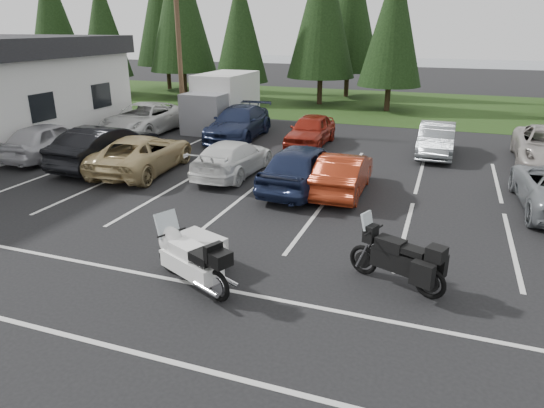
% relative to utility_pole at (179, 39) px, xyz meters
% --- Properties ---
extents(ground, '(120.00, 120.00, 0.00)m').
position_rel_utility_pole_xyz_m(ground, '(10.00, -12.00, -4.70)').
color(ground, black).
rests_on(ground, ground).
extents(grass_strip, '(80.00, 16.00, 0.01)m').
position_rel_utility_pole_xyz_m(grass_strip, '(10.00, 12.00, -4.69)').
color(grass_strip, '#203410').
rests_on(grass_strip, ground).
extents(lake_water, '(70.00, 50.00, 0.02)m').
position_rel_utility_pole_xyz_m(lake_water, '(14.00, 43.00, -4.70)').
color(lake_water, slate).
rests_on(lake_water, ground).
extents(utility_pole, '(1.60, 0.26, 9.00)m').
position_rel_utility_pole_xyz_m(utility_pole, '(0.00, 0.00, 0.00)').
color(utility_pole, '#473321').
rests_on(utility_pole, ground).
extents(box_truck, '(2.40, 5.60, 2.90)m').
position_rel_utility_pole_xyz_m(box_truck, '(2.00, 0.50, -3.25)').
color(box_truck, silver).
rests_on(box_truck, ground).
extents(stall_markings, '(32.00, 16.00, 0.01)m').
position_rel_utility_pole_xyz_m(stall_markings, '(10.00, -10.00, -4.69)').
color(stall_markings, silver).
rests_on(stall_markings, ground).
extents(conifer_0, '(4.58, 4.58, 10.66)m').
position_rel_utility_pole_xyz_m(conifer_0, '(-18.00, 10.50, 1.53)').
color(conifer_0, '#332316').
rests_on(conifer_0, ground).
extents(conifer_1, '(3.96, 3.96, 9.22)m').
position_rel_utility_pole_xyz_m(conifer_1, '(-12.00, 9.20, 0.69)').
color(conifer_1, '#332316').
rests_on(conifer_1, ground).
extents(conifer_2, '(5.10, 5.10, 11.89)m').
position_rel_utility_pole_xyz_m(conifer_2, '(-6.00, 10.80, 2.25)').
color(conifer_2, '#332316').
rests_on(conifer_2, ground).
extents(conifer_3, '(3.87, 3.87, 9.02)m').
position_rel_utility_pole_xyz_m(conifer_3, '(-0.50, 9.40, 0.57)').
color(conifer_3, '#332316').
rests_on(conifer_3, ground).
extents(conifer_4, '(4.80, 4.80, 11.17)m').
position_rel_utility_pole_xyz_m(conifer_4, '(5.00, 10.90, 1.83)').
color(conifer_4, '#332316').
rests_on(conifer_4, ground).
extents(conifer_5, '(4.14, 4.14, 9.63)m').
position_rel_utility_pole_xyz_m(conifer_5, '(10.00, 9.60, 0.93)').
color(conifer_5, '#332316').
rests_on(conifer_5, ground).
extents(conifer_back_a, '(5.28, 5.28, 12.30)m').
position_rel_utility_pole_xyz_m(conifer_back_a, '(-10.00, 15.00, 2.49)').
color(conifer_back_a, '#332316').
rests_on(conifer_back_a, ground).
extents(conifer_back_b, '(4.97, 4.97, 11.58)m').
position_rel_utility_pole_xyz_m(conifer_back_b, '(6.00, 15.50, 2.07)').
color(conifer_back_b, '#332316').
rests_on(conifer_back_b, ground).
extents(car_near_0, '(2.04, 4.68, 1.57)m').
position_rel_utility_pole_xyz_m(car_near_0, '(-2.02, -7.88, -3.91)').
color(car_near_0, silver).
rests_on(car_near_0, ground).
extents(car_near_1, '(1.96, 5.10, 1.66)m').
position_rel_utility_pole_xyz_m(car_near_1, '(1.14, -8.17, -3.87)').
color(car_near_1, black).
rests_on(car_near_1, ground).
extents(car_near_2, '(2.82, 5.35, 1.43)m').
position_rel_utility_pole_xyz_m(car_near_2, '(2.94, -8.29, -3.98)').
color(car_near_2, tan).
rests_on(car_near_2, ground).
extents(car_near_3, '(1.94, 4.59, 1.32)m').
position_rel_utility_pole_xyz_m(car_near_3, '(6.42, -7.50, -4.04)').
color(car_near_3, white).
rests_on(car_near_3, ground).
extents(car_near_4, '(2.29, 4.95, 1.64)m').
position_rel_utility_pole_xyz_m(car_near_4, '(9.46, -8.27, -3.88)').
color(car_near_4, '#192240').
rests_on(car_near_4, ground).
extents(car_near_5, '(1.55, 4.21, 1.38)m').
position_rel_utility_pole_xyz_m(car_near_5, '(10.82, -8.18, -4.01)').
color(car_near_5, '#9D2D14').
rests_on(car_near_5, ground).
extents(car_far_0, '(2.80, 5.76, 1.58)m').
position_rel_utility_pole_xyz_m(car_far_0, '(-1.07, -2.25, -3.91)').
color(car_far_0, white).
rests_on(car_far_0, ground).
extents(car_far_1, '(2.58, 5.59, 1.58)m').
position_rel_utility_pole_xyz_m(car_far_1, '(4.09, -1.61, -3.91)').
color(car_far_1, '#18213D').
rests_on(car_far_1, ground).
extents(car_far_2, '(1.71, 4.25, 1.45)m').
position_rel_utility_pole_xyz_m(car_far_2, '(7.89, -1.81, -3.97)').
color(car_far_2, maroon).
rests_on(car_far_2, ground).
extents(car_far_3, '(1.48, 4.22, 1.39)m').
position_rel_utility_pole_xyz_m(car_far_3, '(13.57, -1.74, -4.00)').
color(car_far_3, slate).
rests_on(car_far_3, ground).
extents(touring_motorcycle, '(2.85, 1.92, 1.52)m').
position_rel_utility_pole_xyz_m(touring_motorcycle, '(9.07, -15.56, -3.94)').
color(touring_motorcycle, white).
rests_on(touring_motorcycle, ground).
extents(cargo_trailer, '(1.94, 1.50, 0.79)m').
position_rel_utility_pole_xyz_m(cargo_trailer, '(8.80, -14.73, -4.30)').
color(cargo_trailer, silver).
rests_on(cargo_trailer, ground).
extents(adventure_motorcycle, '(2.69, 1.78, 1.55)m').
position_rel_utility_pole_xyz_m(adventure_motorcycle, '(13.25, -14.04, -3.92)').
color(adventure_motorcycle, black).
rests_on(adventure_motorcycle, ground).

